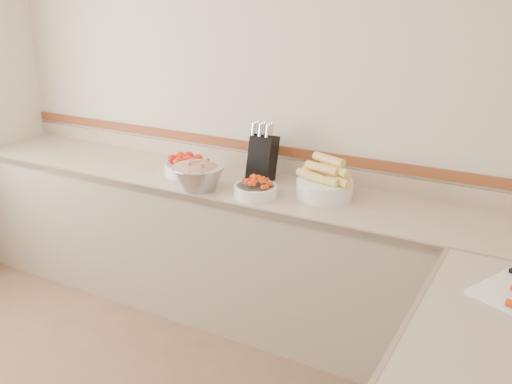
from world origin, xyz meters
The scene contains 7 objects.
back_wall centered at (0.00, 2.00, 1.30)m, with size 4.00×4.00×0.00m, color beige.
counter_back centered at (0.00, 1.68, 0.45)m, with size 4.00×0.65×1.08m.
knife_block centered at (0.13, 1.82, 1.05)m, with size 0.15×0.19×0.37m.
tomato_bowl centered at (-0.35, 1.67, 0.96)m, with size 0.26×0.26×0.13m.
cherry_tomato_bowl centered at (0.25, 1.53, 0.95)m, with size 0.25×0.25×0.14m.
corn_bowl centered at (0.60, 1.71, 0.98)m, with size 0.36×0.33×0.24m.
rhubarb_bowl centered at (-0.10, 1.47, 0.99)m, with size 0.31×0.31×0.18m.
Camera 1 is at (1.75, -1.16, 2.04)m, focal length 40.00 mm.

